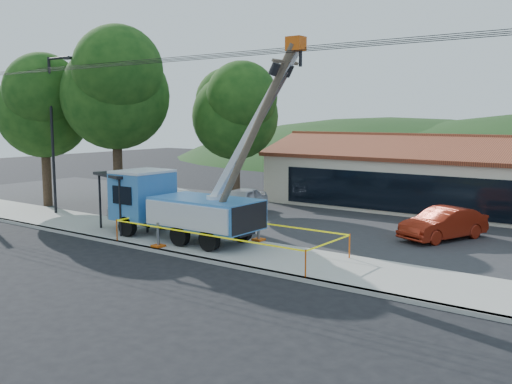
{
  "coord_description": "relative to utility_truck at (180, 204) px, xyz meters",
  "views": [
    {
      "loc": [
        14.72,
        -14.42,
        5.72
      ],
      "look_at": [
        0.45,
        5.0,
        2.51
      ],
      "focal_mm": 40.0,
      "sensor_mm": 36.0,
      "label": 1
    }
  ],
  "objects": [
    {
      "name": "ground",
      "position": [
        3.25,
        -4.16,
        -1.76
      ],
      "size": [
        120.0,
        120.0,
        0.0
      ],
      "primitive_type": "plane",
      "color": "black",
      "rests_on": "ground"
    },
    {
      "name": "curb",
      "position": [
        3.25,
        -2.06,
        -1.68
      ],
      "size": [
        60.0,
        0.25,
        0.15
      ],
      "primitive_type": "cube",
      "color": "#AFADA3",
      "rests_on": "ground"
    },
    {
      "name": "sidewalk",
      "position": [
        3.25,
        -0.16,
        -1.68
      ],
      "size": [
        60.0,
        4.0,
        0.15
      ],
      "primitive_type": "cube",
      "color": "#AFADA3",
      "rests_on": "ground"
    },
    {
      "name": "parking_lot",
      "position": [
        3.25,
        7.84,
        -1.71
      ],
      "size": [
        60.0,
        12.0,
        0.1
      ],
      "primitive_type": "cube",
      "color": "#28282B",
      "rests_on": "ground"
    },
    {
      "name": "strip_mall",
      "position": [
        7.25,
        15.82,
        0.13
      ],
      "size": [
        22.5,
        8.53,
        4.67
      ],
      "color": "beige",
      "rests_on": "ground"
    },
    {
      "name": "streetlight",
      "position": [
        -10.53,
        0.84,
        3.55
      ],
      "size": [
        2.13,
        0.22,
        9.0
      ],
      "color": "black",
      "rests_on": "ground"
    },
    {
      "name": "tree_west_near",
      "position": [
        -8.75,
        3.84,
        5.77
      ],
      "size": [
        7.56,
        6.72,
        10.8
      ],
      "color": "#332316",
      "rests_on": "ground"
    },
    {
      "name": "tree_west_far",
      "position": [
        -13.75,
        2.34,
        4.78
      ],
      "size": [
        6.84,
        6.08,
        9.48
      ],
      "color": "#332316",
      "rests_on": "ground"
    },
    {
      "name": "tree_lot",
      "position": [
        -3.75,
        8.84,
        4.45
      ],
      "size": [
        6.3,
        5.6,
        8.94
      ],
      "color": "#332316",
      "rests_on": "ground"
    },
    {
      "name": "hill_west",
      "position": [
        -11.75,
        50.84,
        -1.76
      ],
      "size": [
        78.4,
        56.0,
        28.0
      ],
      "primitive_type": "ellipsoid",
      "color": "#183613",
      "rests_on": "ground"
    },
    {
      "name": "utility_truck",
      "position": [
        0.0,
        0.0,
        0.0
      ],
      "size": [
        10.22,
        4.05,
        8.49
      ],
      "color": "black",
      "rests_on": "ground"
    },
    {
      "name": "leaning_pole",
      "position": [
        4.24,
        -0.36,
        2.93
      ],
      "size": [
        4.85,
        1.65,
        8.38
      ],
      "color": "brown",
      "rests_on": "ground"
    },
    {
      "name": "bus_shelter",
      "position": [
        -3.51,
        -0.09,
        0.47
      ],
      "size": [
        3.31,
        2.57,
        2.81
      ],
      "rotation": [
        0.0,
        0.0,
        -0.3
      ],
      "color": "black",
      "rests_on": "ground"
    },
    {
      "name": "caution_tape",
      "position": [
        2.96,
        -0.33,
        -0.88
      ],
      "size": [
        9.98,
        3.38,
        0.98
      ],
      "color": "#D9510B",
      "rests_on": "ground"
    },
    {
      "name": "car_silver",
      "position": [
        -2.12,
        7.26,
        -1.76
      ],
      "size": [
        2.46,
        4.61,
        1.49
      ],
      "primitive_type": "imported",
      "rotation": [
        0.0,
        0.0,
        0.16
      ],
      "color": "silver",
      "rests_on": "ground"
    },
    {
      "name": "car_red",
      "position": [
        9.68,
        7.21,
        -1.76
      ],
      "size": [
        3.14,
        4.7,
        1.46
      ],
      "primitive_type": "imported",
      "rotation": [
        0.0,
        0.0,
        -0.39
      ],
      "color": "maroon",
      "rests_on": "ground"
    },
    {
      "name": "car_white",
      "position": [
        -9.5,
        8.21,
        -1.76
      ],
      "size": [
        4.67,
        2.76,
        1.27
      ],
      "primitive_type": "imported",
      "rotation": [
        0.0,
        0.0,
        1.81
      ],
      "color": "white",
      "rests_on": "ground"
    }
  ]
}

